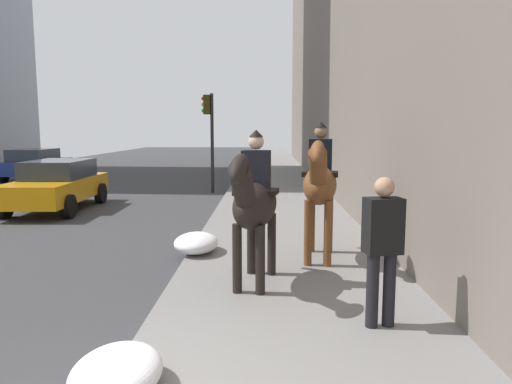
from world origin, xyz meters
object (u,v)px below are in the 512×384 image
car_near_lane (57,184)px  car_mid_lane (36,163)px  pedestrian_greeting (382,242)px  mounted_horse_near (254,202)px  traffic_light_near_curb (210,126)px  mounted_horse_far (320,183)px

car_near_lane → car_mid_lane: bearing=-152.2°
pedestrian_greeting → car_mid_lane: (16.87, 12.05, -0.34)m
mounted_horse_near → traffic_light_near_curb: traffic_light_near_curb is taller
pedestrian_greeting → mounted_horse_near: bearing=34.4°
pedestrian_greeting → traffic_light_near_curb: (12.37, 3.36, 1.35)m
car_near_lane → pedestrian_greeting: bearing=39.7°
mounted_horse_near → car_mid_lane: bearing=-135.1°
car_near_lane → traffic_light_near_curb: (3.90, -4.00, 1.69)m
mounted_horse_near → mounted_horse_far: mounted_horse_far is taller
mounted_horse_far → pedestrian_greeting: bearing=16.9°
mounted_horse_far → car_mid_lane: size_ratio=0.55×
car_near_lane → mounted_horse_far: bearing=49.5°
mounted_horse_near → traffic_light_near_curb: 11.17m
mounted_horse_near → pedestrian_greeting: (-1.43, -1.46, -0.22)m
car_near_lane → traffic_light_near_curb: bearing=133.0°
pedestrian_greeting → car_near_lane: size_ratio=0.40×
pedestrian_greeting → car_mid_lane: pedestrian_greeting is taller
mounted_horse_near → car_mid_lane: mounted_horse_near is taller
mounted_horse_far → traffic_light_near_curb: 10.09m
pedestrian_greeting → car_mid_lane: 20.74m
traffic_light_near_curb → pedestrian_greeting: bearing=-164.8°
mounted_horse_far → traffic_light_near_curb: size_ratio=0.65×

